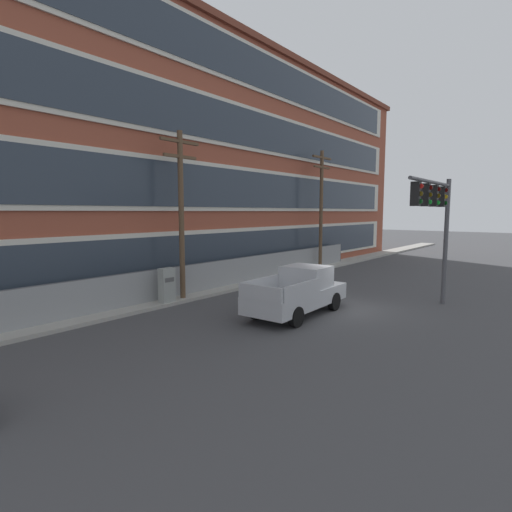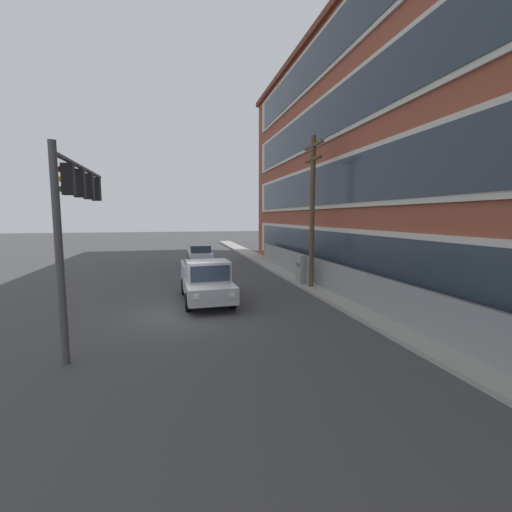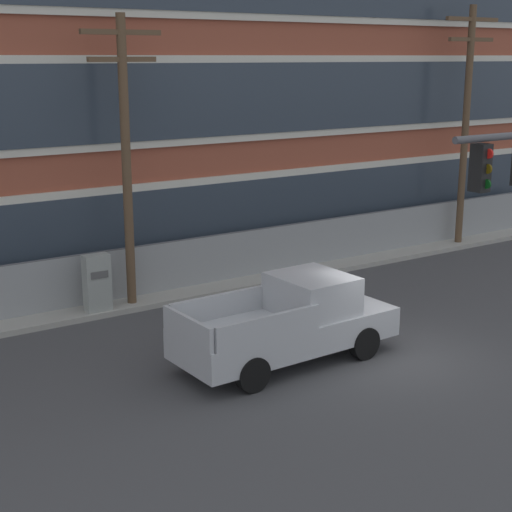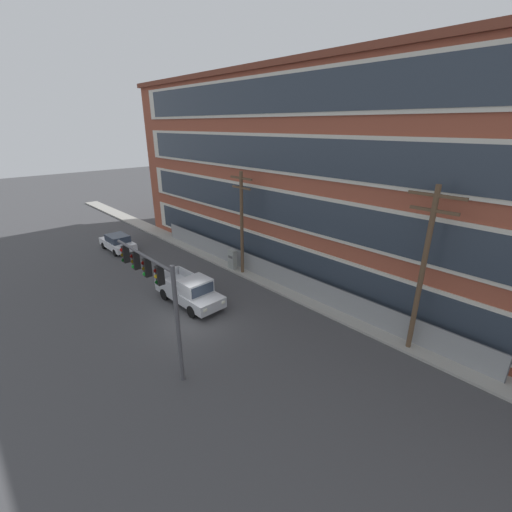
{
  "view_description": "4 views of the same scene",
  "coord_description": "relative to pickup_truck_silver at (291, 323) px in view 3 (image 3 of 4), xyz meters",
  "views": [
    {
      "loc": [
        -16.41,
        -8.01,
        4.38
      ],
      "look_at": [
        -3.45,
        2.31,
        2.53
      ],
      "focal_mm": 28.0,
      "sensor_mm": 36.0,
      "label": 1
    },
    {
      "loc": [
        13.72,
        -0.36,
        3.96
      ],
      "look_at": [
        0.18,
        2.86,
        2.36
      ],
      "focal_mm": 24.0,
      "sensor_mm": 36.0,
      "label": 2
    },
    {
      "loc": [
        -12.56,
        -13.11,
        7.06
      ],
      "look_at": [
        -1.24,
        3.84,
        1.85
      ],
      "focal_mm": 55.0,
      "sensor_mm": 36.0,
      "label": 3
    },
    {
      "loc": [
        15.87,
        -9.67,
        11.36
      ],
      "look_at": [
        -0.15,
        5.19,
        2.94
      ],
      "focal_mm": 24.0,
      "sensor_mm": 36.0,
      "label": 4
    }
  ],
  "objects": [
    {
      "name": "sidewalk_building_side",
      "position": [
        2.14,
        6.22,
        -0.87
      ],
      "size": [
        80.0,
        1.74,
        0.16
      ],
      "primitive_type": "cube",
      "color": "#9E9B93",
      "rests_on": "ground"
    },
    {
      "name": "ground_plane",
      "position": [
        2.14,
        -1.02,
        -0.95
      ],
      "size": [
        160.0,
        160.0,
        0.0
      ],
      "primitive_type": "plane",
      "color": "#424244"
    },
    {
      "name": "chain_link_fence",
      "position": [
        1.56,
        6.36,
        -0.1
      ],
      "size": [
        30.08,
        0.06,
        1.67
      ],
      "color": "gray",
      "rests_on": "ground"
    },
    {
      "name": "pickup_truck_silver",
      "position": [
        0.0,
        0.0,
        0.0
      ],
      "size": [
        5.58,
        2.26,
        2.01
      ],
      "color": "#B2B5BA",
      "rests_on": "ground"
    },
    {
      "name": "utility_pole_midblock",
      "position": [
        12.26,
        5.87,
        3.96
      ],
      "size": [
        2.6,
        0.26,
        8.84
      ],
      "color": "brown",
      "rests_on": "ground"
    },
    {
      "name": "brick_mill_building",
      "position": [
        4.65,
        12.85,
        6.68
      ],
      "size": [
        46.92,
        12.11,
        15.24
      ],
      "color": "brown",
      "rests_on": "ground"
    },
    {
      "name": "electrical_cabinet",
      "position": [
        -2.5,
        5.68,
        -0.07
      ],
      "size": [
        0.72,
        0.43,
        1.76
      ],
      "color": "#939993",
      "rests_on": "ground"
    },
    {
      "name": "utility_pole_near_corner",
      "position": [
        -1.41,
        5.83,
        3.57
      ],
      "size": [
        2.3,
        0.26,
        8.18
      ],
      "color": "brown",
      "rests_on": "ground"
    }
  ]
}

